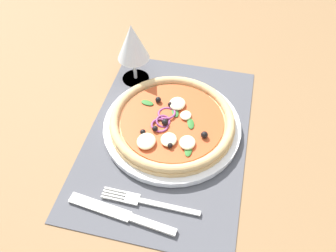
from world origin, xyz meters
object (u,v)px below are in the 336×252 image
(knife, at_px, (120,214))
(plate, at_px, (172,126))
(pizza, at_px, (172,121))
(wine_glass, at_px, (133,44))
(fork, at_px, (145,202))

(knife, bearing_deg, plate, -95.28)
(pizza, height_order, knife, pizza)
(pizza, relative_size, wine_glass, 1.73)
(knife, bearing_deg, wine_glass, -71.07)
(pizza, distance_m, wine_glass, 0.19)
(knife, relative_size, wine_glass, 1.35)
(plate, xyz_separation_m, pizza, (-0.00, 0.00, 0.02))
(plate, relative_size, pizza, 1.10)
(pizza, bearing_deg, knife, 167.99)
(knife, xyz_separation_m, wine_glass, (0.34, 0.07, 0.09))
(pizza, distance_m, fork, 0.18)
(pizza, relative_size, knife, 1.29)
(plate, xyz_separation_m, wine_glass, (0.13, 0.12, 0.09))
(fork, relative_size, knife, 0.90)
(wine_glass, bearing_deg, plate, -138.44)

